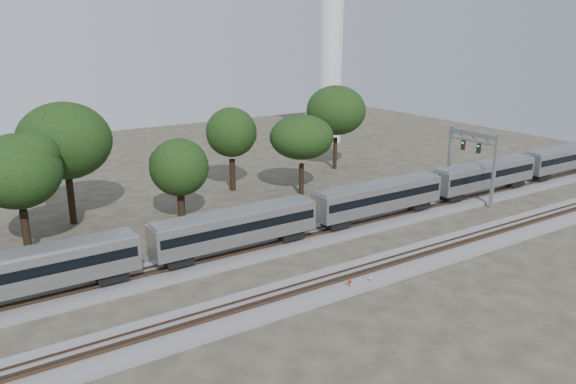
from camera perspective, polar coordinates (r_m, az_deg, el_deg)
name	(u,v)px	position (r m, az deg, el deg)	size (l,w,h in m)	color
ground	(268,279)	(49.29, -2.03, -8.86)	(160.00, 160.00, 0.00)	#383328
track_far	(236,255)	(54.00, -5.35, -6.35)	(160.00, 5.00, 0.73)	slate
track_near	(294,295)	(46.16, 0.57, -10.41)	(160.00, 5.00, 0.73)	slate
train	(314,210)	(57.50, 2.67, -1.80)	(103.71, 2.95, 4.36)	silver
switch_stand_red	(349,284)	(47.12, 6.26, -9.28)	(0.33, 0.16, 1.08)	#512D19
switch_stand_white	(370,280)	(48.36, 8.35, -8.82)	(0.28, 0.05, 0.88)	#512D19
switch_lever	(355,290)	(47.40, 6.79, -9.86)	(0.50, 0.30, 0.30)	#512D19
signal_gantry	(472,151)	(72.72, 18.19, 4.00)	(0.61, 7.25, 8.82)	gray
tree_2	(18,172)	(57.62, -25.77, 1.89)	(8.35, 8.35, 11.77)	black
tree_3	(65,141)	(64.75, -21.76, 4.84)	(9.51, 9.51, 13.41)	black
tree_4	(179,167)	(62.19, -11.00, 2.46)	(6.49, 6.49, 9.15)	black
tree_5	(231,133)	(73.88, -5.78, 6.03)	(7.97, 7.97, 11.24)	black
tree_6	(302,137)	(71.64, 1.40, 5.58)	(7.72, 7.72, 10.88)	black
tree_7	(336,110)	(85.41, 4.90, 8.25)	(9.15, 9.15, 12.90)	black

